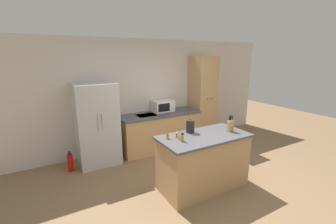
{
  "coord_description": "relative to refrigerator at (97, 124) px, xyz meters",
  "views": [
    {
      "loc": [
        -2.2,
        -2.63,
        2.22
      ],
      "look_at": [
        0.1,
        1.4,
        1.05
      ],
      "focal_mm": 24.0,
      "sensor_mm": 36.0,
      "label": 1
    }
  ],
  "objects": [
    {
      "name": "knife_block",
      "position": [
        1.86,
        -1.9,
        0.2
      ],
      "size": [
        0.1,
        0.07,
        0.3
      ],
      "color": "tan",
      "rests_on": "kitchen_island"
    },
    {
      "name": "kettle",
      "position": [
        1.23,
        -1.59,
        0.2
      ],
      "size": [
        0.14,
        0.14,
        0.24
      ],
      "color": "#232326",
      "rests_on": "kitchen_island"
    },
    {
      "name": "pantry_cabinet",
      "position": [
        2.77,
        0.06,
        0.26
      ],
      "size": [
        0.57,
        0.61,
        2.22
      ],
      "color": "tan",
      "rests_on": "ground_plane"
    },
    {
      "name": "spice_bottle_short_red",
      "position": [
        0.74,
        -1.67,
        0.13
      ],
      "size": [
        0.05,
        0.05,
        0.08
      ],
      "color": "gold",
      "rests_on": "kitchen_island"
    },
    {
      "name": "refrigerator",
      "position": [
        0.0,
        0.0,
        0.0
      ],
      "size": [
        0.81,
        0.73,
        1.7
      ],
      "color": "#B7BABC",
      "rests_on": "ground_plane"
    },
    {
      "name": "spice_bottle_amber_oil",
      "position": [
        0.89,
        -1.77,
        0.18
      ],
      "size": [
        0.04,
        0.04,
        0.18
      ],
      "color": "beige",
      "rests_on": "kitchen_island"
    },
    {
      "name": "ground_plane",
      "position": [
        1.29,
        -1.95,
        -0.85
      ],
      "size": [
        14.0,
        14.0,
        0.0
      ],
      "primitive_type": "plane",
      "color": "#846647"
    },
    {
      "name": "back_counter",
      "position": [
        1.48,
        0.02,
        -0.4
      ],
      "size": [
        1.95,
        0.7,
        0.88
      ],
      "color": "tan",
      "rests_on": "ground_plane"
    },
    {
      "name": "spice_bottle_tall_dark",
      "position": [
        0.88,
        -1.88,
        0.16
      ],
      "size": [
        0.06,
        0.06,
        0.13
      ],
      "color": "gold",
      "rests_on": "kitchen_island"
    },
    {
      "name": "fire_extinguisher",
      "position": [
        -0.59,
        -0.13,
        -0.67
      ],
      "size": [
        0.1,
        0.1,
        0.41
      ],
      "color": "red",
      "rests_on": "ground_plane"
    },
    {
      "name": "wall_back",
      "position": [
        1.29,
        0.38,
        0.45
      ],
      "size": [
        7.2,
        0.06,
        2.6
      ],
      "color": "beige",
      "rests_on": "ground_plane"
    },
    {
      "name": "kitchen_island",
      "position": [
        1.33,
        -1.84,
        -0.37
      ],
      "size": [
        1.53,
        0.77,
        0.94
      ],
      "color": "tan",
      "rests_on": "ground_plane"
    },
    {
      "name": "spice_bottle_green_herb",
      "position": [
        0.91,
        -1.7,
        0.13
      ],
      "size": [
        0.05,
        0.05,
        0.08
      ],
      "color": "#B2281E",
      "rests_on": "kitchen_island"
    },
    {
      "name": "microwave",
      "position": [
        1.64,
        0.16,
        0.17
      ],
      "size": [
        0.5,
        0.36,
        0.27
      ],
      "color": "white",
      "rests_on": "back_counter"
    }
  ]
}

